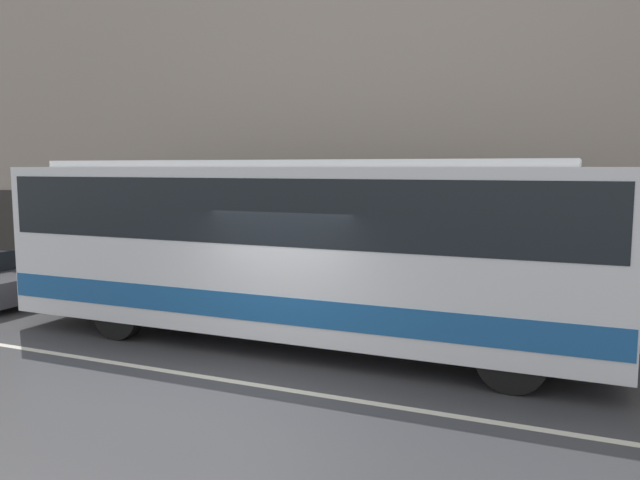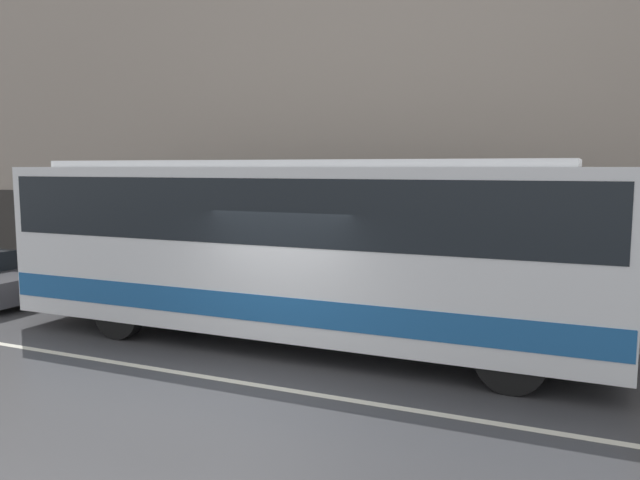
% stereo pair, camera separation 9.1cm
% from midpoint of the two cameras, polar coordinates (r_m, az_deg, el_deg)
% --- Properties ---
extents(ground_plane, '(60.00, 60.00, 0.00)m').
position_cam_midpoint_polar(ground_plane, '(9.60, -6.76, -12.95)').
color(ground_plane, '#38383A').
extents(sidewalk, '(60.00, 2.82, 0.13)m').
position_cam_midpoint_polar(sidewalk, '(14.34, 4.19, -6.03)').
color(sidewalk, '#A09E99').
rests_on(sidewalk, ground_plane).
extents(building_facade, '(60.00, 0.35, 9.88)m').
position_cam_midpoint_polar(building_facade, '(15.54, 6.26, 12.36)').
color(building_facade, gray).
rests_on(building_facade, ground_plane).
extents(lane_stripe, '(54.00, 0.14, 0.01)m').
position_cam_midpoint_polar(lane_stripe, '(9.60, -6.76, -12.93)').
color(lane_stripe, beige).
rests_on(lane_stripe, ground_plane).
extents(transit_bus, '(11.13, 2.52, 3.34)m').
position_cam_midpoint_polar(transit_bus, '(11.30, -2.55, -0.12)').
color(transit_bus, white).
rests_on(transit_bus, ground_plane).
extents(pedestrian_waiting, '(0.36, 0.36, 1.64)m').
position_cam_midpoint_polar(pedestrian_waiting, '(14.69, 5.20, -2.45)').
color(pedestrian_waiting, '#333338').
rests_on(pedestrian_waiting, sidewalk).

